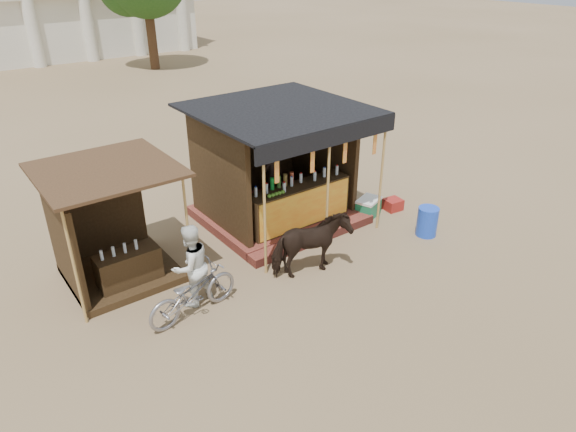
# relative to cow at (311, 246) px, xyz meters

# --- Properties ---
(ground) EXTENTS (120.00, 120.00, 0.00)m
(ground) POSITION_rel_cow_xyz_m (-0.10, -0.98, -0.66)
(ground) COLOR #846B4C
(ground) RESTS_ON ground
(main_stall) EXTENTS (3.60, 3.61, 2.78)m
(main_stall) POSITION_rel_cow_xyz_m (0.90, 2.38, 0.36)
(main_stall) COLOR brown
(main_stall) RESTS_ON ground
(secondary_stall) EXTENTS (2.40, 2.40, 2.38)m
(secondary_stall) POSITION_rel_cow_xyz_m (-3.27, 2.26, 0.19)
(secondary_stall) COLOR #362513
(secondary_stall) RESTS_ON ground
(cow) EXTENTS (1.67, 1.00, 1.32)m
(cow) POSITION_rel_cow_xyz_m (0.00, 0.00, 0.00)
(cow) COLOR black
(cow) RESTS_ON ground
(motorbike) EXTENTS (1.88, 0.86, 0.95)m
(motorbike) POSITION_rel_cow_xyz_m (-2.50, 0.23, -0.19)
(motorbike) COLOR gray
(motorbike) RESTS_ON ground
(bystander) EXTENTS (0.87, 0.73, 1.61)m
(bystander) POSITION_rel_cow_xyz_m (-2.33, 0.57, 0.14)
(bystander) COLOR silver
(bystander) RESTS_ON ground
(blue_barrel) EXTENTS (0.60, 0.60, 0.69)m
(blue_barrel) POSITION_rel_cow_xyz_m (3.17, -0.34, -0.32)
(blue_barrel) COLOR blue
(blue_barrel) RESTS_ON ground
(red_crate) EXTENTS (0.46, 0.43, 0.28)m
(red_crate) POSITION_rel_cow_xyz_m (3.52, 1.02, -0.52)
(red_crate) COLOR maroon
(red_crate) RESTS_ON ground
(cooler) EXTENTS (0.75, 0.63, 0.46)m
(cooler) POSITION_rel_cow_xyz_m (2.78, 1.15, -0.43)
(cooler) COLOR #197348
(cooler) RESTS_ON ground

